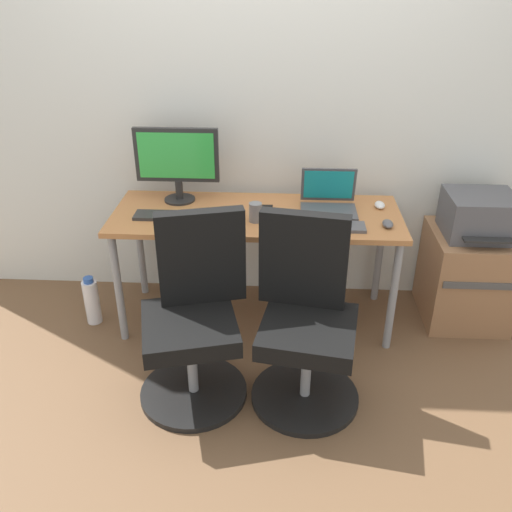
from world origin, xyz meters
name	(u,v)px	position (x,y,z in m)	size (l,w,h in m)	color
ground_plane	(256,317)	(0.00, 0.00, 0.00)	(5.28, 5.28, 0.00)	brown
back_wall	(260,90)	(0.00, 0.38, 1.30)	(4.40, 0.04, 2.60)	silver
desk	(256,224)	(0.00, 0.00, 0.64)	(1.62, 0.61, 0.70)	#B77542
office_chair_left	(195,319)	(-0.27, -0.64, 0.42)	(0.54, 0.54, 0.94)	black
office_chair_right	(306,322)	(0.27, -0.64, 0.42)	(0.54, 0.54, 0.94)	black
side_cabinet	(466,276)	(1.26, 0.09, 0.28)	(0.47, 0.51, 0.56)	#996B47
printer	(479,215)	(1.26, 0.09, 0.68)	(0.38, 0.40, 0.24)	#515156
water_bottle_on_floor	(92,301)	(-0.99, -0.10, 0.15)	(0.09, 0.09, 0.31)	white
desktop_monitor	(177,160)	(-0.46, 0.16, 0.95)	(0.48, 0.18, 0.43)	#262626
open_laptop	(329,201)	(0.40, 0.07, 0.76)	(0.31, 0.27, 0.22)	#4C4C51
keyboard_by_monitor	(165,216)	(-0.50, -0.08, 0.71)	(0.34, 0.12, 0.02)	#2D2D2D
keyboard_by_laptop	(333,227)	(0.41, -0.17, 0.71)	(0.34, 0.12, 0.02)	#515156
mouse_by_monitor	(388,224)	(0.71, -0.14, 0.72)	(0.06, 0.10, 0.03)	#515156
mouse_by_laptop	(380,205)	(0.70, 0.12, 0.72)	(0.06, 0.10, 0.03)	silver
coffee_mug	(211,220)	(-0.23, -0.21, 0.75)	(0.08, 0.08, 0.09)	red
pen_cup	(255,212)	(0.00, -0.11, 0.76)	(0.07, 0.07, 0.10)	slate
phone_near_laptop	(266,210)	(0.05, 0.03, 0.71)	(0.07, 0.14, 0.01)	black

